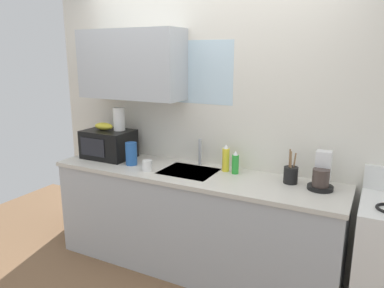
% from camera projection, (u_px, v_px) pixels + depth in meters
% --- Properties ---
extents(kitchen_wall_assembly, '(3.31, 0.42, 2.50)m').
position_uv_depth(kitchen_wall_assembly, '(194.00, 113.00, 3.36)').
color(kitchen_wall_assembly, silver).
rests_on(kitchen_wall_assembly, ground).
extents(counter_unit, '(2.54, 0.63, 0.90)m').
position_uv_depth(counter_unit, '(192.00, 220.00, 3.25)').
color(counter_unit, '#B2B7BC').
rests_on(counter_unit, ground).
extents(sink_faucet, '(0.03, 0.03, 0.24)m').
position_uv_depth(sink_faucet, '(200.00, 152.00, 3.34)').
color(sink_faucet, '#B2B5BA').
rests_on(sink_faucet, counter_unit).
extents(microwave, '(0.46, 0.35, 0.27)m').
position_uv_depth(microwave, '(109.00, 144.00, 3.57)').
color(microwave, black).
rests_on(microwave, counter_unit).
extents(banana_bunch, '(0.20, 0.11, 0.07)m').
position_uv_depth(banana_bunch, '(104.00, 126.00, 3.55)').
color(banana_bunch, gold).
rests_on(banana_bunch, microwave).
extents(paper_towel_roll, '(0.11, 0.11, 0.22)m').
position_uv_depth(paper_towel_roll, '(119.00, 119.00, 3.51)').
color(paper_towel_roll, white).
rests_on(paper_towel_roll, microwave).
extents(coffee_maker, '(0.19, 0.21, 0.28)m').
position_uv_depth(coffee_maker, '(322.00, 175.00, 2.75)').
color(coffee_maker, black).
rests_on(coffee_maker, counter_unit).
extents(dish_soap_bottle_yellow, '(0.06, 0.06, 0.24)m').
position_uv_depth(dish_soap_bottle_yellow, '(226.00, 159.00, 3.16)').
color(dish_soap_bottle_yellow, yellow).
rests_on(dish_soap_bottle_yellow, counter_unit).
extents(dish_soap_bottle_green, '(0.06, 0.06, 0.20)m').
position_uv_depth(dish_soap_bottle_green, '(235.00, 163.00, 3.09)').
color(dish_soap_bottle_green, green).
rests_on(dish_soap_bottle_green, counter_unit).
extents(cereal_canister, '(0.10, 0.10, 0.21)m').
position_uv_depth(cereal_canister, '(131.00, 154.00, 3.34)').
color(cereal_canister, '#2659A5').
rests_on(cereal_canister, counter_unit).
extents(mug_white, '(0.08, 0.08, 0.09)m').
position_uv_depth(mug_white, '(147.00, 166.00, 3.17)').
color(mug_white, white).
rests_on(mug_white, counter_unit).
extents(utensil_crock, '(0.11, 0.11, 0.27)m').
position_uv_depth(utensil_crock, '(291.00, 174.00, 2.87)').
color(utensil_crock, black).
rests_on(utensil_crock, counter_unit).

